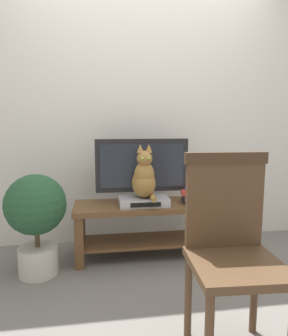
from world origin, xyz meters
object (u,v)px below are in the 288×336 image
object	(u,v)px
tv	(142,168)
wooden_chair	(231,240)
potted_plant	(36,215)
tv_stand	(143,219)
media_box	(144,201)
book_stack	(194,197)
cat	(144,178)

from	to	relation	value
tv	wooden_chair	xyz separation A→B (m)	(0.26, -1.24, -0.18)
potted_plant	wooden_chair	bearing A→B (deg)	-40.98
tv_stand	tv	size ratio (longest dim) A/B	1.46
media_box	wooden_chair	xyz separation A→B (m)	(0.27, -1.12, 0.08)
tv_stand	book_stack	bearing A→B (deg)	-6.21
wooden_chair	potted_plant	distance (m)	1.48
cat	book_stack	size ratio (longest dim) A/B	1.84
wooden_chair	potted_plant	bearing A→B (deg)	139.02
tv	media_box	bearing A→B (deg)	-92.18
media_box	cat	bearing A→B (deg)	-85.97
book_stack	potted_plant	size ratio (longest dim) A/B	0.31
tv_stand	potted_plant	size ratio (longest dim) A/B	1.51
tv	media_box	distance (m)	0.29
book_stack	cat	bearing A→B (deg)	-175.97
tv_stand	media_box	size ratio (longest dim) A/B	2.86
book_stack	potted_plant	bearing A→B (deg)	-172.66
media_box	tv	bearing A→B (deg)	87.82
tv_stand	tv	distance (m)	0.44
tv	wooden_chair	size ratio (longest dim) A/B	0.80
media_box	book_stack	bearing A→B (deg)	1.99
cat	potted_plant	world-z (taller)	cat
tv_stand	wooden_chair	world-z (taller)	wooden_chair
tv_stand	tv	world-z (taller)	tv
book_stack	media_box	bearing A→B (deg)	-178.01
book_stack	tv_stand	bearing A→B (deg)	173.79
tv	media_box	size ratio (longest dim) A/B	1.95
media_box	potted_plant	world-z (taller)	potted_plant
media_box	wooden_chair	distance (m)	1.15
media_box	book_stack	xyz separation A→B (m)	(0.45, 0.02, 0.02)
tv	potted_plant	size ratio (longest dim) A/B	1.03
tv_stand	cat	world-z (taller)	cat
cat	media_box	bearing A→B (deg)	94.03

